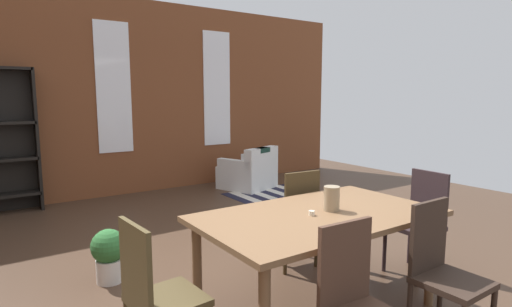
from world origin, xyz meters
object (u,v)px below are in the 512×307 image
at_px(dining_chair_near_left, 358,304).
at_px(armchair_white, 249,173).
at_px(vase_on_table, 332,198).
at_px(dining_chair_head_right, 420,219).
at_px(dining_chair_far_right, 295,215).
at_px(potted_plant_by_shelf, 109,253).
at_px(dining_table, 319,224).
at_px(dining_chair_near_right, 442,269).
at_px(dining_chair_head_left, 155,294).

xyz_separation_m(dining_chair_near_left, armchair_white, (2.31, 4.59, -0.23)).
height_order(vase_on_table, dining_chair_head_right, vase_on_table).
bearing_deg(dining_chair_far_right, vase_on_table, -109.88).
distance_m(vase_on_table, dining_chair_near_left, 0.98).
height_order(dining_chair_far_right, armchair_white, dining_chair_far_right).
bearing_deg(vase_on_table, potted_plant_by_shelf, 132.39).
distance_m(dining_table, dining_chair_near_right, 0.87).
height_order(dining_chair_near_right, dining_chair_head_right, same).
height_order(dining_chair_head_right, armchair_white, dining_chair_head_right).
xyz_separation_m(dining_table, dining_chair_far_right, (0.40, 0.75, -0.18)).
distance_m(armchair_white, potted_plant_by_shelf, 3.92).
bearing_deg(dining_chair_head_right, dining_chair_near_right, -139.32).
bearing_deg(dining_chair_head_left, dining_chair_near_right, -23.94).
bearing_deg(dining_chair_far_right, dining_table, -117.97).
bearing_deg(potted_plant_by_shelf, dining_chair_near_right, -54.06).
distance_m(vase_on_table, dining_chair_head_left, 1.44).
bearing_deg(vase_on_table, armchair_white, 65.07).
xyz_separation_m(dining_chair_near_left, potted_plant_by_shelf, (-0.77, 2.17, -0.25)).
xyz_separation_m(vase_on_table, dining_chair_head_left, (-1.40, -0.01, -0.36)).
xyz_separation_m(dining_chair_head_right, dining_chair_head_left, (-2.54, -0.00, 0.00)).
relative_size(dining_chair_near_right, dining_chair_far_right, 1.00).
distance_m(dining_chair_far_right, armchair_white, 3.45).
bearing_deg(dining_table, dining_chair_far_right, 62.03).
xyz_separation_m(vase_on_table, dining_chair_head_right, (1.14, -0.00, -0.36)).
relative_size(dining_table, vase_on_table, 9.65).
bearing_deg(dining_chair_far_right, armchair_white, 63.90).
bearing_deg(dining_chair_near_right, dining_chair_head_left, 156.06).
bearing_deg(dining_chair_head_right, dining_chair_far_right, 139.25).
xyz_separation_m(dining_chair_near_right, dining_chair_head_left, (-1.67, 0.74, 0.00)).
height_order(dining_chair_head_right, dining_chair_head_left, same).
bearing_deg(dining_table, armchair_white, 63.53).
distance_m(dining_chair_near_right, dining_chair_near_left, 0.80).
height_order(dining_table, dining_chair_head_left, dining_chair_head_left).
bearing_deg(armchair_white, dining_chair_head_left, -129.62).
bearing_deg(dining_table, dining_chair_head_right, -0.14).
relative_size(dining_chair_far_right, armchair_white, 0.93).
height_order(vase_on_table, dining_chair_near_right, vase_on_table).
bearing_deg(vase_on_table, dining_table, 180.00).
bearing_deg(dining_chair_head_right, armchair_white, 80.55).
height_order(dining_table, armchair_white, dining_table).
height_order(dining_chair_near_right, dining_chair_near_left, same).
bearing_deg(dining_chair_near_right, potted_plant_by_shelf, 125.94).
xyz_separation_m(dining_chair_near_right, dining_chair_near_left, (-0.80, -0.00, 0.00)).
bearing_deg(potted_plant_by_shelf, dining_chair_far_right, -23.19).
distance_m(dining_table, dining_chair_head_right, 1.28).
xyz_separation_m(dining_table, vase_on_table, (0.13, -0.00, 0.18)).
bearing_deg(vase_on_table, dining_chair_near_left, -125.18).
bearing_deg(vase_on_table, dining_chair_head_right, -0.16).
relative_size(dining_chair_near_right, dining_chair_head_right, 1.00).
distance_m(dining_chair_near_left, armchair_white, 5.14).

